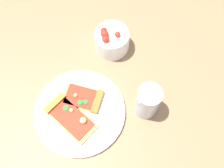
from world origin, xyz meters
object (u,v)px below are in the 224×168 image
(plate, at_px, (78,113))
(pizza_slice_far, at_px, (69,115))
(pizza_slice_near, at_px, (86,98))
(salad_bowl, at_px, (112,40))
(soda_glass, at_px, (147,102))

(plate, relative_size, pizza_slice_far, 1.61)
(pizza_slice_near, relative_size, pizza_slice_far, 0.74)
(salad_bowl, bearing_deg, pizza_slice_far, 69.74)
(plate, distance_m, pizza_slice_near, 0.05)
(pizza_slice_far, xyz_separation_m, soda_glass, (-0.22, -0.05, 0.03))
(pizza_slice_near, height_order, soda_glass, soda_glass)
(pizza_slice_near, distance_m, soda_glass, 0.19)
(pizza_slice_far, bearing_deg, soda_glass, -166.25)
(salad_bowl, relative_size, soda_glass, 0.92)
(soda_glass, bearing_deg, pizza_slice_near, -1.34)
(plate, xyz_separation_m, pizza_slice_far, (0.02, 0.02, 0.01))
(pizza_slice_near, xyz_separation_m, pizza_slice_far, (0.04, 0.06, 0.00))
(pizza_slice_near, relative_size, soda_glass, 1.02)
(pizza_slice_near, bearing_deg, salad_bowl, -105.47)
(plate, bearing_deg, salad_bowl, -106.38)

